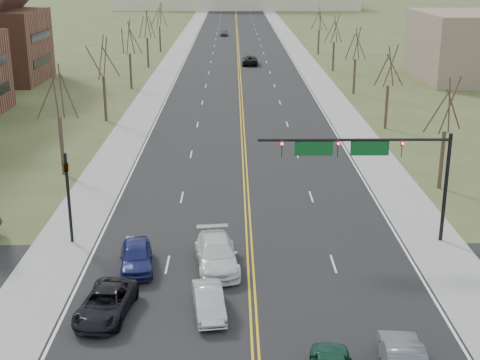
{
  "coord_description": "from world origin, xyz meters",
  "views": [
    {
      "loc": [
        -1.01,
        -26.54,
        17.4
      ],
      "look_at": [
        -0.56,
        17.13,
        3.0
      ],
      "focal_mm": 50.0,
      "sensor_mm": 36.0,
      "label": 1
    }
  ],
  "objects_px": {
    "signal_left": "(68,188)",
    "car_sb_outer_lead": "(106,303)",
    "car_sb_inner_lead": "(209,302)",
    "car_nb_outer_lead": "(403,360)",
    "car_far_nb": "(250,60)",
    "signal_mast": "(368,156)",
    "car_sb_inner_second": "(217,254)",
    "car_far_sb": "(224,33)",
    "car_sb_outer_second": "(136,256)"
  },
  "relations": [
    {
      "from": "signal_left",
      "to": "car_far_sb",
      "type": "distance_m",
      "value": 124.57
    },
    {
      "from": "signal_left",
      "to": "car_nb_outer_lead",
      "type": "distance_m",
      "value": 23.48
    },
    {
      "from": "car_nb_outer_lead",
      "to": "car_sb_outer_second",
      "type": "bearing_deg",
      "value": -34.91
    },
    {
      "from": "car_far_sb",
      "to": "car_nb_outer_lead",
      "type": "bearing_deg",
      "value": -83.8
    },
    {
      "from": "car_sb_inner_lead",
      "to": "signal_mast",
      "type": "bearing_deg",
      "value": 36.09
    },
    {
      "from": "signal_left",
      "to": "car_sb_outer_lead",
      "type": "bearing_deg",
      "value": -67.58
    },
    {
      "from": "signal_left",
      "to": "car_sb_inner_lead",
      "type": "distance_m",
      "value": 13.48
    },
    {
      "from": "signal_left",
      "to": "car_sb_inner_lead",
      "type": "xyz_separation_m",
      "value": [
        9.2,
        -9.38,
        -3.02
      ]
    },
    {
      "from": "signal_mast",
      "to": "car_far_sb",
      "type": "bearing_deg",
      "value": 94.89
    },
    {
      "from": "signal_mast",
      "to": "car_nb_outer_lead",
      "type": "xyz_separation_m",
      "value": [
        -1.06,
        -14.94,
        -4.94
      ]
    },
    {
      "from": "car_sb_inner_lead",
      "to": "car_far_sb",
      "type": "distance_m",
      "value": 133.63
    },
    {
      "from": "car_sb_inner_lead",
      "to": "car_sb_inner_second",
      "type": "height_order",
      "value": "car_sb_inner_second"
    },
    {
      "from": "car_sb_outer_lead",
      "to": "car_far_nb",
      "type": "distance_m",
      "value": 87.22
    },
    {
      "from": "car_sb_inner_second",
      "to": "car_far_sb",
      "type": "relative_size",
      "value": 1.36
    },
    {
      "from": "car_nb_outer_lead",
      "to": "car_sb_outer_lead",
      "type": "xyz_separation_m",
      "value": [
        -13.95,
        5.42,
        -0.1
      ]
    },
    {
      "from": "signal_mast",
      "to": "car_sb_inner_second",
      "type": "distance_m",
      "value": 11.35
    },
    {
      "from": "car_sb_outer_lead",
      "to": "car_sb_outer_second",
      "type": "distance_m",
      "value": 5.56
    },
    {
      "from": "car_far_nb",
      "to": "signal_left",
      "type": "bearing_deg",
      "value": 80.61
    },
    {
      "from": "signal_left",
      "to": "car_far_nb",
      "type": "relative_size",
      "value": 1.04
    },
    {
      "from": "signal_left",
      "to": "car_far_sb",
      "type": "relative_size",
      "value": 1.42
    },
    {
      "from": "car_sb_inner_lead",
      "to": "car_sb_inner_second",
      "type": "bearing_deg",
      "value": 79.3
    },
    {
      "from": "signal_mast",
      "to": "car_sb_outer_lead",
      "type": "distance_m",
      "value": 18.48
    },
    {
      "from": "car_nb_outer_lead",
      "to": "car_sb_inner_lead",
      "type": "relative_size",
      "value": 1.18
    },
    {
      "from": "car_sb_outer_second",
      "to": "car_far_sb",
      "type": "distance_m",
      "value": 128.33
    },
    {
      "from": "signal_left",
      "to": "car_far_nb",
      "type": "bearing_deg",
      "value": 80.13
    },
    {
      "from": "car_sb_inner_second",
      "to": "car_sb_outer_lead",
      "type": "bearing_deg",
      "value": -141.42
    },
    {
      "from": "car_sb_inner_lead",
      "to": "car_far_sb",
      "type": "relative_size",
      "value": 0.98
    },
    {
      "from": "signal_left",
      "to": "car_nb_outer_lead",
      "type": "relative_size",
      "value": 1.23
    },
    {
      "from": "signal_left",
      "to": "car_sb_outer_second",
      "type": "bearing_deg",
      "value": -40.31
    },
    {
      "from": "signal_left",
      "to": "car_sb_inner_second",
      "type": "xyz_separation_m",
      "value": [
        9.48,
        -3.88,
        -2.87
      ]
    },
    {
      "from": "car_sb_inner_lead",
      "to": "car_far_nb",
      "type": "height_order",
      "value": "car_far_nb"
    },
    {
      "from": "signal_left",
      "to": "car_sb_outer_lead",
      "type": "relative_size",
      "value": 1.18
    },
    {
      "from": "signal_left",
      "to": "car_far_nb",
      "type": "distance_m",
      "value": 78.39
    },
    {
      "from": "car_sb_inner_lead",
      "to": "car_sb_inner_second",
      "type": "xyz_separation_m",
      "value": [
        0.28,
        5.5,
        0.15
      ]
    },
    {
      "from": "car_sb_inner_lead",
      "to": "car_sb_outer_second",
      "type": "relative_size",
      "value": 0.89
    },
    {
      "from": "car_sb_inner_lead",
      "to": "car_sb_outer_second",
      "type": "bearing_deg",
      "value": 121.96
    },
    {
      "from": "car_sb_outer_lead",
      "to": "car_sb_outer_second",
      "type": "bearing_deg",
      "value": 88.82
    },
    {
      "from": "car_sb_inner_lead",
      "to": "car_sb_outer_lead",
      "type": "distance_m",
      "value": 5.28
    },
    {
      "from": "car_sb_inner_lead",
      "to": "car_nb_outer_lead",
      "type": "bearing_deg",
      "value": -40.48
    },
    {
      "from": "car_sb_inner_second",
      "to": "car_far_nb",
      "type": "relative_size",
      "value": 1.0
    },
    {
      "from": "car_sb_inner_second",
      "to": "car_far_nb",
      "type": "height_order",
      "value": "car_sb_inner_second"
    },
    {
      "from": "signal_left",
      "to": "car_far_sb",
      "type": "xyz_separation_m",
      "value": [
        8.32,
        124.25,
        -2.98
      ]
    },
    {
      "from": "car_nb_outer_lead",
      "to": "car_far_sb",
      "type": "height_order",
      "value": "car_nb_outer_lead"
    },
    {
      "from": "signal_mast",
      "to": "car_sb_inner_lead",
      "type": "relative_size",
      "value": 2.92
    },
    {
      "from": "car_sb_outer_lead",
      "to": "car_sb_inner_second",
      "type": "distance_m",
      "value": 7.92
    },
    {
      "from": "signal_mast",
      "to": "car_far_nb",
      "type": "bearing_deg",
      "value": 94.09
    },
    {
      "from": "signal_left",
      "to": "car_sb_inner_lead",
      "type": "height_order",
      "value": "signal_left"
    },
    {
      "from": "car_sb_inner_second",
      "to": "car_far_nb",
      "type": "distance_m",
      "value": 81.16
    },
    {
      "from": "signal_mast",
      "to": "car_sb_inner_second",
      "type": "xyz_separation_m",
      "value": [
        -9.47,
        -3.88,
        -4.91
      ]
    },
    {
      "from": "car_nb_outer_lead",
      "to": "car_far_sb",
      "type": "relative_size",
      "value": 1.15
    }
  ]
}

